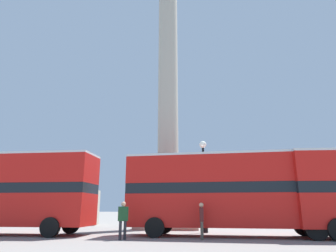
{
  "coord_description": "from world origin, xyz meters",
  "views": [
    {
      "loc": [
        2.17,
        -23.21,
        1.45
      ],
      "look_at": [
        0.0,
        0.0,
        7.86
      ],
      "focal_mm": 32.0,
      "sensor_mm": 36.0,
      "label": 1
    }
  ],
  "objects_px": {
    "equestrian_statue": "(79,204)",
    "bus_a": "(4,190)",
    "pedestrian_by_plinth": "(202,219)",
    "street_lamp": "(204,177)",
    "bus_b": "(229,190)",
    "pedestrian_near_lamp": "(123,218)",
    "monument_column": "(168,112)"
  },
  "relations": [
    {
      "from": "pedestrian_near_lamp",
      "to": "pedestrian_by_plinth",
      "type": "bearing_deg",
      "value": -34.13
    },
    {
      "from": "street_lamp",
      "to": "pedestrian_near_lamp",
      "type": "bearing_deg",
      "value": -131.73
    },
    {
      "from": "street_lamp",
      "to": "monument_column",
      "type": "bearing_deg",
      "value": 124.22
    },
    {
      "from": "equestrian_statue",
      "to": "bus_b",
      "type": "bearing_deg",
      "value": -48.75
    },
    {
      "from": "street_lamp",
      "to": "pedestrian_by_plinth",
      "type": "xyz_separation_m",
      "value": [
        -0.27,
        -4.17,
        -2.42
      ]
    },
    {
      "from": "street_lamp",
      "to": "pedestrian_near_lamp",
      "type": "distance_m",
      "value": 6.52
    },
    {
      "from": "bus_b",
      "to": "equestrian_statue",
      "type": "bearing_deg",
      "value": 146.02
    },
    {
      "from": "street_lamp",
      "to": "pedestrian_near_lamp",
      "type": "xyz_separation_m",
      "value": [
        -4.04,
        -4.53,
        -2.38
      ]
    },
    {
      "from": "bus_a",
      "to": "bus_b",
      "type": "bearing_deg",
      "value": 1.17
    },
    {
      "from": "equestrian_statue",
      "to": "bus_a",
      "type": "bearing_deg",
      "value": -103.64
    },
    {
      "from": "pedestrian_by_plinth",
      "to": "street_lamp",
      "type": "bearing_deg",
      "value": 175.19
    },
    {
      "from": "equestrian_statue",
      "to": "street_lamp",
      "type": "distance_m",
      "value": 13.3
    },
    {
      "from": "bus_b",
      "to": "equestrian_statue",
      "type": "xyz_separation_m",
      "value": [
        -12.25,
        9.9,
        -0.6
      ]
    },
    {
      "from": "bus_a",
      "to": "pedestrian_near_lamp",
      "type": "distance_m",
      "value": 7.98
    },
    {
      "from": "monument_column",
      "to": "pedestrian_near_lamp",
      "type": "distance_m",
      "value": 11.74
    },
    {
      "from": "bus_b",
      "to": "pedestrian_by_plinth",
      "type": "xyz_separation_m",
      "value": [
        -1.57,
        -1.63,
        -1.43
      ]
    },
    {
      "from": "bus_b",
      "to": "pedestrian_near_lamp",
      "type": "bearing_deg",
      "value": -154.53
    },
    {
      "from": "monument_column",
      "to": "bus_b",
      "type": "bearing_deg",
      "value": -58.49
    },
    {
      "from": "equestrian_statue",
      "to": "pedestrian_by_plinth",
      "type": "height_order",
      "value": "equestrian_statue"
    },
    {
      "from": "monument_column",
      "to": "equestrian_statue",
      "type": "bearing_deg",
      "value": 157.39
    },
    {
      "from": "bus_a",
      "to": "pedestrian_by_plinth",
      "type": "height_order",
      "value": "bus_a"
    },
    {
      "from": "monument_column",
      "to": "bus_a",
      "type": "bearing_deg",
      "value": -144.37
    },
    {
      "from": "monument_column",
      "to": "bus_b",
      "type": "distance_m",
      "value": 10.07
    },
    {
      "from": "bus_a",
      "to": "street_lamp",
      "type": "height_order",
      "value": "street_lamp"
    },
    {
      "from": "monument_column",
      "to": "equestrian_statue",
      "type": "relative_size",
      "value": 3.93
    },
    {
      "from": "monument_column",
      "to": "equestrian_statue",
      "type": "height_order",
      "value": "monument_column"
    },
    {
      "from": "street_lamp",
      "to": "bus_a",
      "type": "bearing_deg",
      "value": -167.76
    },
    {
      "from": "bus_a",
      "to": "equestrian_statue",
      "type": "distance_m",
      "value": 9.93
    },
    {
      "from": "pedestrian_by_plinth",
      "to": "monument_column",
      "type": "bearing_deg",
      "value": -164.63
    },
    {
      "from": "street_lamp",
      "to": "pedestrian_near_lamp",
      "type": "height_order",
      "value": "street_lamp"
    },
    {
      "from": "bus_b",
      "to": "pedestrian_near_lamp",
      "type": "relative_size",
      "value": 6.37
    },
    {
      "from": "bus_b",
      "to": "equestrian_statue",
      "type": "distance_m",
      "value": 15.77
    }
  ]
}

